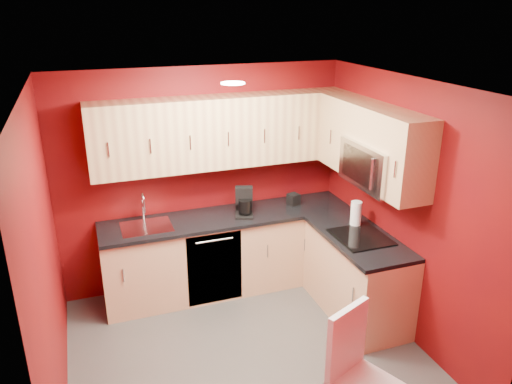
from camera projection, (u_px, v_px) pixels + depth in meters
floor at (247, 353)px, 4.72m from camera, size 3.20×3.20×0.00m
ceiling at (244, 87)px, 3.84m from camera, size 3.20×3.20×0.00m
wall_back at (203, 179)px, 5.60m from camera, size 3.20×0.00×3.20m
wall_front at (326, 336)px, 2.96m from camera, size 3.20×0.00×3.20m
wall_left at (46, 264)px, 3.77m from camera, size 0.00×3.00×3.00m
wall_right at (403, 209)px, 4.79m from camera, size 0.00×3.00×3.00m
base_cabinets_back at (229, 253)px, 5.69m from camera, size 2.80×0.60×0.87m
base_cabinets_right at (356, 276)px, 5.20m from camera, size 0.60×1.30×0.87m
countertop_back at (229, 217)px, 5.51m from camera, size 2.80×0.63×0.04m
countertop_right at (359, 238)px, 5.02m from camera, size 0.63×1.27×0.04m
upper_cabinets_back at (223, 131)px, 5.31m from camera, size 2.80×0.35×0.75m
upper_cabinets_right at (368, 135)px, 4.89m from camera, size 0.35×1.55×0.75m
microwave at (377, 165)px, 4.75m from camera, size 0.42×0.76×0.42m
cooktop at (361, 237)px, 4.98m from camera, size 0.50×0.55×0.01m
sink at (146, 223)px, 5.22m from camera, size 0.52×0.42×0.35m
dishwasher_front at (215, 268)px, 5.35m from camera, size 0.60×0.02×0.82m
downlight at (233, 83)px, 4.11m from camera, size 0.20×0.20×0.01m
coffee_maker at (244, 203)px, 5.43m from camera, size 0.26×0.30×0.32m
napkin_holder at (293, 199)px, 5.78m from camera, size 0.15×0.15×0.13m
paper_towel at (356, 214)px, 5.21m from camera, size 0.15×0.15×0.27m
dining_chair at (366, 380)px, 3.64m from camera, size 0.57×0.58×1.05m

